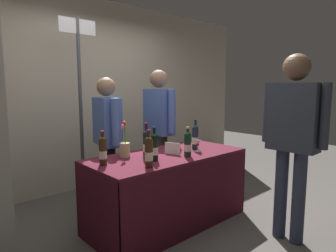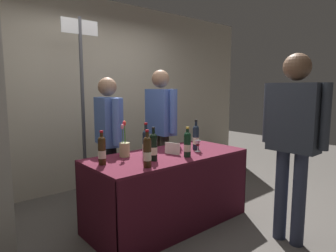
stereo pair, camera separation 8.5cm
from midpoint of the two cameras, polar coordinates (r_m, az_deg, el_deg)
ground_plane at (r=3.35m, az=-0.76°, el=-18.35°), size 12.00×12.00×0.00m
back_partition at (r=4.47m, az=-15.75°, el=6.05°), size 6.40×0.12×2.74m
tasting_table at (r=3.16m, az=-0.78°, el=-9.60°), size 1.72×0.78×0.77m
featured_wine_bottle at (r=3.32m, az=4.61°, el=-2.13°), size 0.07×0.07×0.34m
display_bottle_0 at (r=2.90m, az=-5.07°, el=-3.43°), size 0.07×0.07×0.35m
display_bottle_1 at (r=2.79m, az=-3.56°, el=-4.06°), size 0.08×0.08×0.33m
display_bottle_2 at (r=2.71m, az=-13.50°, el=-4.66°), size 0.07×0.07×0.31m
display_bottle_3 at (r=2.96m, az=3.05°, el=-3.50°), size 0.07×0.07×0.31m
display_bottle_4 at (r=2.57m, az=-4.71°, el=-5.00°), size 0.07×0.07×0.34m
wine_glass_near_vendor at (r=3.23m, az=5.01°, el=-3.41°), size 0.07×0.07×0.13m
wine_glass_mid at (r=3.09m, az=-4.58°, el=-3.79°), size 0.07×0.07×0.13m
flower_vase at (r=2.99m, az=-9.27°, el=-4.16°), size 0.11×0.10×0.37m
brochure_stand at (r=3.08m, az=0.07°, el=-4.42°), size 0.07×0.17×0.12m
vendor_presenter at (r=3.52m, az=-12.48°, el=-1.01°), size 0.30×0.63×1.58m
vendor_assistant at (r=3.88m, az=-2.43°, el=1.05°), size 0.25×0.62×1.69m
taster_foreground_right at (r=2.92m, az=22.53°, el=-0.71°), size 0.24×0.61×1.77m
booth_signpost at (r=3.86m, az=-17.42°, el=6.30°), size 0.47×0.04×2.33m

